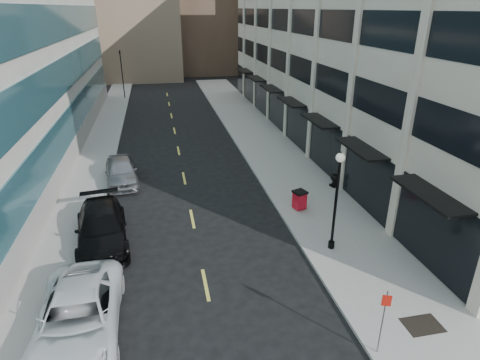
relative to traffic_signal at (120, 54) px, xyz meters
name	(u,v)px	position (x,y,z in m)	size (l,w,h in m)	color
sidewalk_right	(286,169)	(13.00, -28.00, -5.64)	(5.00, 80.00, 0.15)	gray
sidewalk_left	(87,185)	(-1.00, -28.00, -5.64)	(3.00, 80.00, 0.15)	gray
building_right	(372,33)	(22.44, -21.01, 3.28)	(15.30, 46.50, 18.25)	beige
skyline_tan_far	(79,7)	(-8.50, 30.00, 5.28)	(12.00, 14.00, 22.00)	#7D6852
skyline_stone	(265,14)	(23.50, 18.00, 4.28)	(10.00, 14.00, 20.00)	beige
grate_far	(423,325)	(13.10, -44.20, -5.56)	(1.40, 1.00, 0.01)	black
road_centerline	(188,196)	(5.50, -31.00, -5.71)	(0.15, 68.20, 0.01)	#D8CC4C
traffic_signal	(120,54)	(0.00, 0.00, 0.00)	(0.66, 0.66, 6.98)	black
car_white_van	(78,317)	(0.70, -42.00, -4.85)	(2.87, 6.23, 1.73)	white
car_black_pickup	(102,227)	(0.84, -35.55, -4.85)	(2.42, 5.96, 1.73)	black
car_silver_sedan	(121,171)	(1.32, -27.91, -4.86)	(2.03, 5.05, 1.72)	gray
trash_bin	(300,199)	(11.74, -34.32, -4.96)	(0.88, 0.88, 1.14)	red
lamppost	(337,193)	(11.90, -38.59, -2.61)	(0.42, 0.42, 5.04)	black
sign_post	(384,314)	(10.80, -45.01, -3.92)	(0.29, 0.14, 2.59)	slate
urn_planter	(335,179)	(15.10, -31.75, -5.04)	(0.63, 0.63, 0.87)	black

